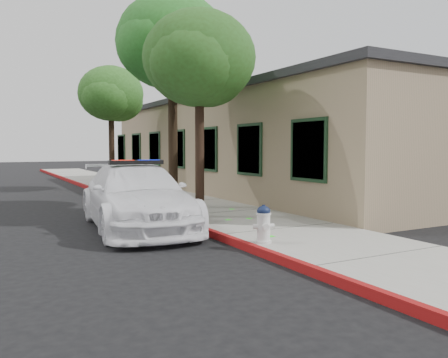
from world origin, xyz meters
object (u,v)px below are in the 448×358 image
clapboard_building (258,145)px  street_tree_mid (172,47)px  police_car (137,197)px  street_tree_far (112,96)px  fire_hydrant (264,224)px  street_tree_near (200,63)px

clapboard_building → street_tree_mid: (-5.87, -4.29, 2.96)m
clapboard_building → police_car: size_ratio=3.68×
clapboard_building → police_car: (-7.79, -6.63, -1.33)m
street_tree_far → clapboard_building: bearing=-29.6°
police_car → street_tree_mid: bearing=56.2°
clapboard_building → street_tree_far: bearing=150.4°
fire_hydrant → street_tree_far: size_ratio=0.13×
police_car → fire_hydrant: (1.45, -3.54, -0.27)m
clapboard_building → street_tree_mid: 7.85m
clapboard_building → street_tree_near: size_ratio=3.81×
clapboard_building → street_tree_mid: street_tree_mid is taller
clapboard_building → fire_hydrant: size_ratio=27.82×
street_tree_near → street_tree_far: street_tree_far is taller
fire_hydrant → street_tree_far: 14.00m
street_tree_near → street_tree_mid: size_ratio=0.84×
clapboard_building → street_tree_near: 9.09m
fire_hydrant → street_tree_mid: 7.46m
fire_hydrant → street_tree_far: bearing=106.0°
clapboard_building → police_car: bearing=-139.6°
fire_hydrant → street_tree_mid: (0.47, 5.89, 4.56)m
clapboard_building → fire_hydrant: 12.10m
fire_hydrant → street_tree_mid: street_tree_mid is taller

